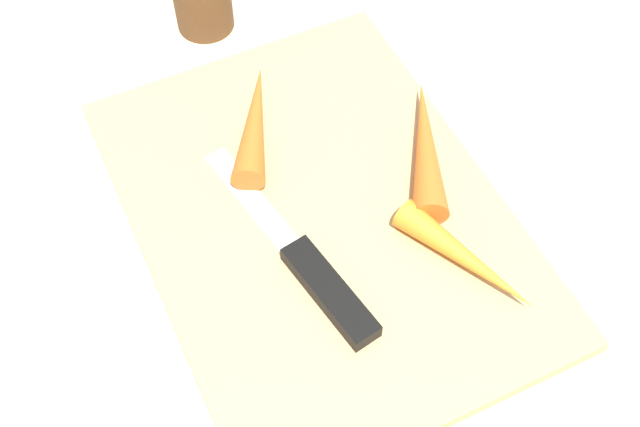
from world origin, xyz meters
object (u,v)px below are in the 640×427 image
object	(u,v)px
knife	(319,279)
carrot_shortest	(466,258)
cutting_board	(320,218)
carrot_longest	(426,146)
carrot_medium	(255,122)

from	to	relation	value
knife	carrot_shortest	size ratio (longest dim) A/B	1.75
cutting_board	carrot_shortest	size ratio (longest dim) A/B	3.14
knife	carrot_longest	bearing A→B (deg)	-71.52
cutting_board	carrot_shortest	xyz separation A→B (m)	(0.09, 0.07, 0.02)
cutting_board	carrot_longest	xyz separation A→B (m)	(-0.01, 0.10, 0.02)
carrot_shortest	knife	bearing A→B (deg)	-130.21
cutting_board	knife	bearing A→B (deg)	-26.50
cutting_board	carrot_medium	size ratio (longest dim) A/B	3.10
carrot_medium	knife	bearing A→B (deg)	-157.36
knife	carrot_medium	xyz separation A→B (m)	(-0.15, 0.01, 0.01)
carrot_medium	carrot_longest	distance (m)	0.13
cutting_board	knife	world-z (taller)	knife
carrot_medium	carrot_shortest	bearing A→B (deg)	-126.38
knife	carrot_medium	world-z (taller)	carrot_medium
carrot_shortest	carrot_longest	bearing A→B (deg)	144.65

